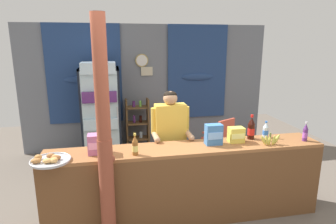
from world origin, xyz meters
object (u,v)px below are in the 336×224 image
at_px(shopkeeper, 170,133).
at_px(snack_box_wafer, 97,144).
at_px(stall_counter, 189,179).
at_px(soda_bottle_water, 266,131).
at_px(pastry_tray, 50,160).
at_px(plastic_lawn_chair, 221,137).
at_px(soda_bottle_cola, 251,129).
at_px(timber_post, 105,144).
at_px(snack_box_instant_noodle, 236,135).
at_px(bottle_shelf_rack, 138,124).
at_px(snack_box_biscuit, 214,134).
at_px(drink_fridge, 101,106).
at_px(banana_bunch, 270,140).
at_px(soda_bottle_grape_soda, 305,133).
at_px(soda_bottle_iced_tea, 135,146).

relative_size(shopkeeper, snack_box_wafer, 6.93).
relative_size(stall_counter, soda_bottle_water, 15.14).
height_order(soda_bottle_water, pastry_tray, soda_bottle_water).
bearing_deg(plastic_lawn_chair, soda_bottle_cola, -97.07).
xyz_separation_m(snack_box_wafer, pastry_tray, (-0.49, -0.15, -0.09)).
xyz_separation_m(plastic_lawn_chair, pastry_tray, (-2.66, -1.78, 0.51)).
relative_size(timber_post, soda_bottle_cola, 7.57).
bearing_deg(pastry_tray, snack_box_instant_noodle, 5.33).
relative_size(soda_bottle_water, pastry_tray, 0.54).
height_order(bottle_shelf_rack, snack_box_biscuit, snack_box_biscuit).
xyz_separation_m(drink_fridge, pastry_tray, (-0.46, -2.45, -0.04)).
bearing_deg(drink_fridge, pastry_tray, -100.73).
height_order(stall_counter, soda_bottle_cola, soda_bottle_cola).
height_order(timber_post, soda_bottle_cola, timber_post).
bearing_deg(snack_box_wafer, soda_bottle_water, 3.96).
height_order(stall_counter, snack_box_instant_noodle, snack_box_instant_noodle).
height_order(drink_fridge, bottle_shelf_rack, drink_fridge).
distance_m(snack_box_wafer, snack_box_instant_noodle, 1.73).
distance_m(stall_counter, timber_post, 1.17).
bearing_deg(pastry_tray, bottle_shelf_rack, 66.16).
bearing_deg(snack_box_biscuit, timber_post, -164.49).
bearing_deg(snack_box_wafer, stall_counter, -5.47).
xyz_separation_m(snack_box_biscuit, banana_bunch, (0.69, -0.16, -0.06)).
bearing_deg(snack_box_instant_noodle, soda_bottle_water, 11.88).
bearing_deg(soda_bottle_grape_soda, pastry_tray, -178.62).
xyz_separation_m(bottle_shelf_rack, plastic_lawn_chair, (1.48, -0.88, -0.08)).
bearing_deg(plastic_lawn_chair, shopkeeper, -136.53).
relative_size(stall_counter, snack_box_instant_noodle, 17.70).
height_order(snack_box_biscuit, pastry_tray, snack_box_biscuit).
bearing_deg(pastry_tray, snack_box_biscuit, 5.45).
xyz_separation_m(drink_fridge, snack_box_wafer, (0.03, -2.30, 0.05)).
xyz_separation_m(stall_counter, snack_box_instant_noodle, (0.66, 0.16, 0.48)).
relative_size(soda_bottle_grape_soda, pastry_tray, 0.61).
distance_m(plastic_lawn_chair, soda_bottle_cola, 1.63).
relative_size(snack_box_wafer, snack_box_biscuit, 0.89).
bearing_deg(plastic_lawn_chair, soda_bottle_grape_soda, -74.71).
xyz_separation_m(shopkeeper, soda_bottle_water, (1.24, -0.33, 0.06)).
bearing_deg(soda_bottle_grape_soda, snack_box_wafer, 178.29).
bearing_deg(banana_bunch, bottle_shelf_rack, 118.34).
distance_m(plastic_lawn_chair, pastry_tray, 3.24).
height_order(snack_box_instant_noodle, pastry_tray, snack_box_instant_noodle).
height_order(plastic_lawn_chair, snack_box_instant_noodle, snack_box_instant_noodle).
bearing_deg(pastry_tray, soda_bottle_cola, 6.64).
relative_size(timber_post, bottle_shelf_rack, 2.26).
distance_m(soda_bottle_cola, pastry_tray, 2.49).
relative_size(stall_counter, timber_post, 1.38).
distance_m(shopkeeper, soda_bottle_cola, 1.08).
bearing_deg(drink_fridge, timber_post, -87.32).
bearing_deg(soda_bottle_iced_tea, pastry_tray, -178.66).
bearing_deg(plastic_lawn_chair, snack_box_biscuit, -115.01).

